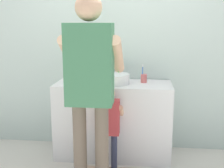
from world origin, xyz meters
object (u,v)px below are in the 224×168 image
(soap_bottle, at_px, (81,75))
(child_toddler, at_px, (109,122))
(adult_parent, at_px, (90,77))
(toothbrush_cup, at_px, (144,78))

(soap_bottle, height_order, child_toddler, soap_bottle)
(child_toddler, height_order, adult_parent, adult_parent)
(toothbrush_cup, relative_size, soap_bottle, 1.25)
(child_toddler, distance_m, adult_parent, 0.63)
(toothbrush_cup, distance_m, child_toddler, 0.70)
(toothbrush_cup, height_order, soap_bottle, toothbrush_cup)
(child_toddler, xyz_separation_m, adult_parent, (-0.13, -0.31, 0.53))
(toothbrush_cup, bearing_deg, child_toddler, -125.47)
(soap_bottle, bearing_deg, adult_parent, -71.97)
(toothbrush_cup, distance_m, adult_parent, 0.93)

